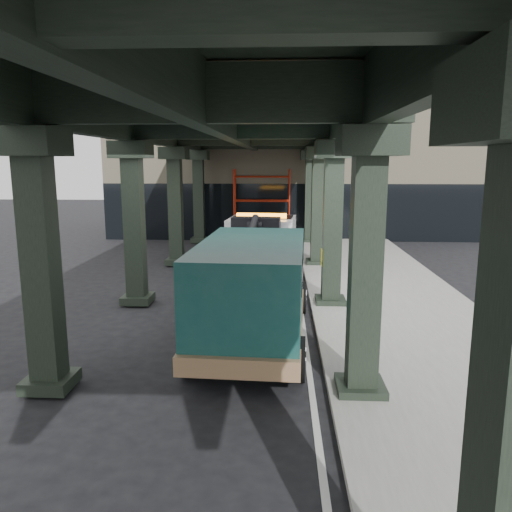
# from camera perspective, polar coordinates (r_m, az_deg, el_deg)

# --- Properties ---
(ground) EXTENTS (90.00, 90.00, 0.00)m
(ground) POSITION_cam_1_polar(r_m,az_deg,el_deg) (13.66, -1.77, -8.07)
(ground) COLOR black
(ground) RESTS_ON ground
(sidewalk) EXTENTS (5.00, 40.00, 0.15)m
(sidewalk) POSITION_cam_1_polar(r_m,az_deg,el_deg) (15.88, 15.33, -5.47)
(sidewalk) COLOR gray
(sidewalk) RESTS_ON ground
(lane_stripe) EXTENTS (0.12, 38.00, 0.01)m
(lane_stripe) POSITION_cam_1_polar(r_m,az_deg,el_deg) (15.54, 5.13, -5.75)
(lane_stripe) COLOR silver
(lane_stripe) RESTS_ON ground
(viaduct) EXTENTS (7.40, 32.00, 6.40)m
(viaduct) POSITION_cam_1_polar(r_m,az_deg,el_deg) (15.00, -2.82, 14.77)
(viaduct) COLOR black
(viaduct) RESTS_ON ground
(building) EXTENTS (22.00, 10.00, 8.00)m
(building) POSITION_cam_1_polar(r_m,az_deg,el_deg) (32.91, 4.61, 10.00)
(building) COLOR #C6B793
(building) RESTS_ON ground
(scaffolding) EXTENTS (3.08, 0.88, 4.00)m
(scaffolding) POSITION_cam_1_polar(r_m,az_deg,el_deg) (27.65, 0.69, 5.97)
(scaffolding) COLOR #B0230E
(scaffolding) RESTS_ON ground
(tow_truck) EXTENTS (3.00, 8.48, 2.73)m
(tow_truck) POSITION_cam_1_polar(r_m,az_deg,el_deg) (16.22, -0.15, -0.19)
(tow_truck) COLOR black
(tow_truck) RESTS_ON ground
(towed_van) EXTENTS (2.85, 6.50, 2.59)m
(towed_van) POSITION_cam_1_polar(r_m,az_deg,el_deg) (12.05, -0.29, -3.73)
(towed_van) COLOR #12423E
(towed_van) RESTS_ON ground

